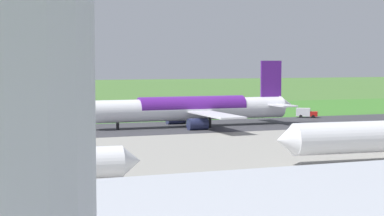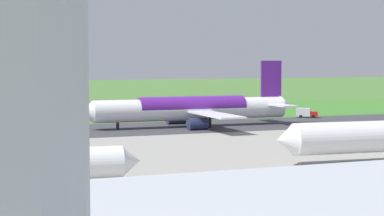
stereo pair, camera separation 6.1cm
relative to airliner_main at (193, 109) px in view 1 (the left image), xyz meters
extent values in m
plane|color=#477233|center=(-11.36, 0.00, -4.35)|extent=(800.00, 800.00, 0.00)
cube|color=#38383D|center=(-11.36, 0.00, -4.32)|extent=(600.00, 29.14, 0.06)
cube|color=#3C782B|center=(-11.36, -42.02, -4.33)|extent=(600.00, 80.00, 0.04)
cylinder|color=white|center=(0.38, 0.00, -0.15)|extent=(48.02, 5.34, 5.20)
cone|color=white|center=(25.88, -0.08, -0.15)|extent=(3.01, 4.95, 4.94)
cone|color=white|center=(-24.82, 0.07, 0.45)|extent=(3.51, 4.43, 4.42)
cube|color=#591E8C|center=(-20.74, 0.06, 6.95)|extent=(5.60, 0.52, 9.00)
cube|color=white|center=(-20.72, 5.56, 0.65)|extent=(4.03, 9.01, 0.36)
cube|color=white|center=(-20.76, -5.44, 0.65)|extent=(4.03, 9.01, 0.36)
cube|color=white|center=(-0.59, 11.00, -0.55)|extent=(6.07, 22.02, 0.35)
cube|color=white|center=(-0.65, -11.00, -0.55)|extent=(6.07, 22.02, 0.35)
cylinder|color=#23284C|center=(1.90, 7.49, -3.03)|extent=(4.51, 2.81, 2.80)
cylinder|color=#23284C|center=(1.86, -7.51, -3.03)|extent=(4.51, 2.81, 2.80)
cylinder|color=black|center=(18.62, -0.06, -2.64)|extent=(0.70, 0.70, 3.42)
cylinder|color=black|center=(-2.61, 4.01, -2.64)|extent=(0.70, 0.70, 3.42)
cylinder|color=black|center=(-2.63, -3.99, -2.64)|extent=(0.70, 0.70, 3.42)
cylinder|color=#591E8C|center=(0.38, 0.00, 0.37)|extent=(26.42, 5.31, 5.23)
cone|color=white|center=(8.48, 59.83, -0.39)|extent=(3.18, 4.86, 4.66)
cone|color=white|center=(34.04, 66.46, -1.17)|extent=(2.59, 3.93, 3.75)
cube|color=#B21914|center=(-39.81, -10.76, -3.25)|extent=(3.07, 3.07, 1.30)
cube|color=silver|center=(-37.52, -12.37, -2.80)|extent=(4.43, 4.07, 2.20)
cylinder|color=black|center=(-40.38, -11.58, -3.90)|extent=(0.91, 0.76, 0.90)
cylinder|color=black|center=(-39.23, -9.94, -3.90)|extent=(0.91, 0.76, 0.90)
cylinder|color=black|center=(-37.60, -13.54, -3.90)|extent=(0.91, 0.76, 0.90)
cylinder|color=black|center=(-36.45, -11.90, -3.90)|extent=(0.91, 0.76, 0.90)
cylinder|color=slate|center=(-16.35, -45.71, -3.35)|extent=(0.10, 0.10, 2.01)
cube|color=red|center=(-16.35, -45.73, -2.04)|extent=(0.60, 0.04, 0.60)
cone|color=orange|center=(-8.48, -39.48, -4.08)|extent=(0.40, 0.40, 0.55)
camera|label=1|loc=(55.79, 144.14, 11.22)|focal=60.72mm
camera|label=2|loc=(55.73, 144.16, 11.22)|focal=60.72mm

